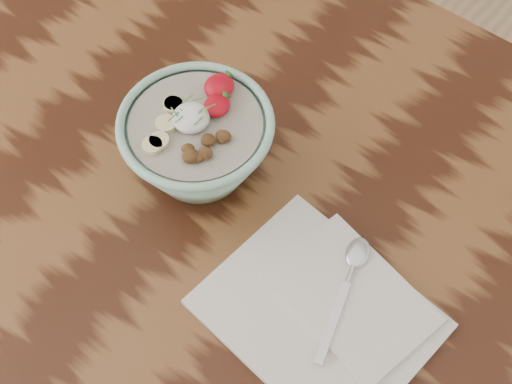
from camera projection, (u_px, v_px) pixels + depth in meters
table at (336, 276)px, 99.70cm from camera, size 160.00×90.00×75.00cm
breakfast_bowl at (198, 142)px, 92.00cm from camera, size 19.91×19.91×12.92cm
napkin at (325, 310)px, 86.45cm from camera, size 28.14×24.20×1.61cm
spoon at (352, 269)px, 87.85cm from camera, size 6.91×17.30×0.91cm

